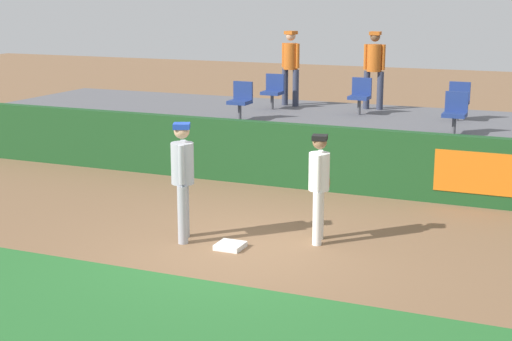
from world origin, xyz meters
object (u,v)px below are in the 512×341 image
seat_front_left (241,99)px  spectator_hooded (374,65)px  seat_front_right (455,111)px  seat_back_right (458,99)px  seat_back_left (273,90)px  spectator_capped (291,63)px  seat_back_center (360,94)px  player_runner_visitor (183,173)px  player_fielder_home (319,181)px  first_base (230,246)px

seat_front_left → spectator_hooded: size_ratio=0.45×
spectator_hooded → seat_front_right: bearing=129.6°
seat_back_right → seat_back_left: bearing=180.0°
spectator_capped → seat_front_left: bearing=100.2°
seat_front_left → seat_front_right: bearing=-0.0°
seat_back_right → seat_front_right: bearing=-83.4°
seat_front_right → seat_back_center: 3.03m
player_runner_visitor → seat_front_right: bearing=124.4°
player_fielder_home → seat_back_left: (-3.29, 6.33, 0.53)m
seat_back_left → spectator_hooded: 2.49m
seat_back_center → seat_back_left: 2.17m
first_base → spectator_hooded: size_ratio=0.21×
player_runner_visitor → seat_back_center: (0.85, 7.08, 0.43)m
player_fielder_home → seat_front_left: seat_front_left is taller
first_base → seat_back_center: bearing=89.9°
seat_back_left → spectator_capped: spectator_capped is taller
first_base → seat_front_right: 6.08m
first_base → seat_front_left: bearing=112.4°
seat_front_right → seat_back_left: 4.94m
first_base → spectator_hooded: (0.09, 8.06, 2.07)m
seat_front_right → spectator_capped: 5.11m
player_runner_visitor → seat_back_left: 7.21m
seat_front_left → spectator_hooded: bearing=49.4°
spectator_capped → seat_back_right: bearing=-173.6°
spectator_capped → first_base: bearing=119.8°
seat_front_left → seat_front_right: (4.66, -0.00, -0.00)m
seat_front_left → seat_back_center: 2.86m
first_base → spectator_hooded: spectator_hooded is taller
player_fielder_home → seat_back_center: size_ratio=2.01×
player_fielder_home → seat_front_right: seat_front_right is taller
seat_front_left → seat_back_left: same height
player_runner_visitor → seat_back_left: size_ratio=2.21×
seat_back_right → seat_back_left: size_ratio=1.00×
player_fielder_home → player_runner_visitor: player_runner_visitor is taller
player_fielder_home → seat_front_right: 4.75m
seat_back_right → player_runner_visitor: bearing=-113.5°
player_fielder_home → seat_front_right: size_ratio=2.01×
seat_back_left → spectator_hooded: (2.25, 0.89, 0.61)m
spectator_hooded → spectator_capped: size_ratio=1.01×
spectator_capped → player_runner_visitor: bearing=114.0°
first_base → player_runner_visitor: size_ratio=0.22×
seat_back_left → spectator_hooded: spectator_hooded is taller
seat_back_center → spectator_hooded: (0.08, 0.89, 0.61)m
seat_back_right → first_base: bearing=-107.3°
spectator_capped → seat_back_center: bearing=176.6°
spectator_hooded → spectator_capped: (-2.06, -0.20, -0.01)m
seat_front_right → seat_back_left: (-4.60, 1.80, 0.00)m
first_base → seat_front_left: (-2.22, 5.37, 1.47)m
seat_back_right → seat_front_left: bearing=-158.0°
player_runner_visitor → spectator_hooded: size_ratio=1.00×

